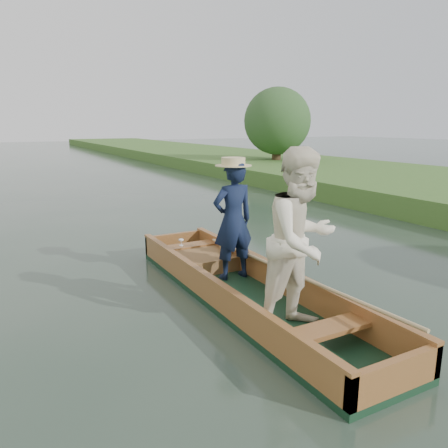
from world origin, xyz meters
name	(u,v)px	position (x,y,z in m)	size (l,w,h in m)	color
ground	(245,302)	(0.00, 0.00, 0.00)	(120.00, 120.00, 0.00)	#283D30
trees_far	(107,118)	(0.69, 9.69, 2.52)	(21.91, 10.45, 4.40)	#47331E
punt	(265,252)	(0.07, -0.33, 0.77)	(1.16, 5.00, 2.11)	#13311D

